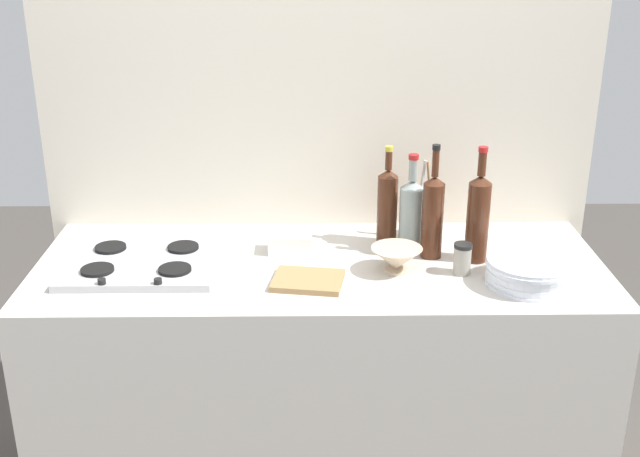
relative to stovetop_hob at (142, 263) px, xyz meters
name	(u,v)px	position (x,y,z in m)	size (l,w,h in m)	color
counter_block	(320,385)	(0.56, 0.02, -0.46)	(1.80, 0.70, 0.90)	beige
backsplash_panel	(319,129)	(0.56, 0.40, 0.32)	(1.90, 0.06, 2.47)	beige
stovetop_hob	(142,263)	(0.00, 0.00, 0.00)	(0.47, 0.38, 0.04)	#B2B2B7
plate_stack	(529,272)	(1.18, -0.14, 0.03)	(0.26, 0.26, 0.08)	white
wine_bottle_leftmost	(478,216)	(1.05, 0.04, 0.14)	(0.07, 0.07, 0.38)	#472314
wine_bottle_mid_left	(433,215)	(0.92, 0.07, 0.13)	(0.07, 0.07, 0.37)	#472314
wine_bottle_mid_right	(387,205)	(0.78, 0.18, 0.12)	(0.07, 0.07, 0.34)	#472314
wine_bottle_rightmost	(411,213)	(0.86, 0.13, 0.11)	(0.08, 0.08, 0.33)	gray
mixing_bowl	(396,259)	(0.79, -0.05, 0.03)	(0.16, 0.16, 0.08)	beige
butter_dish	(290,243)	(0.46, 0.11, 0.02)	(0.14, 0.08, 0.06)	white
utensil_crock	(424,218)	(0.92, 0.23, 0.06)	(0.09, 0.09, 0.28)	#996B4C
condiment_jar_front	(462,259)	(0.99, -0.06, 0.04)	(0.06, 0.06, 0.10)	#9E998C
cutting_board	(308,281)	(0.52, -0.13, 0.00)	(0.21, 0.16, 0.02)	#9E7A4C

